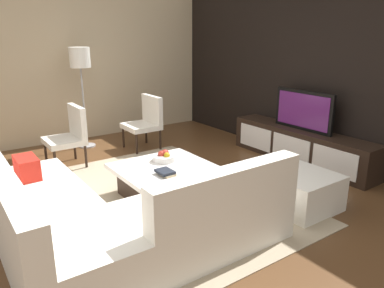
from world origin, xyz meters
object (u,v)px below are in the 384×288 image
accent_chair_near (70,133)px  ottoman (301,191)px  sectional_couch (108,217)px  floor_lamp (80,63)px  book_stack (166,172)px  media_console (300,146)px  television (304,110)px  coffee_table (165,181)px  fruit_bowl (164,157)px  accent_chair_far (146,119)px

accent_chair_near → ottoman: bearing=21.2°
sectional_couch → floor_lamp: floor_lamp is taller
book_stack → ottoman: bearing=53.6°
media_console → accent_chair_near: accent_chair_near is taller
media_console → accent_chair_near: 3.38m
television → coffee_table: (-0.10, -2.30, -0.59)m
television → sectional_couch: (0.51, -3.27, -0.50)m
fruit_bowl → book_stack: 0.46m
coffee_table → fruit_bowl: (-0.18, 0.10, 0.23)m
sectional_couch → fruit_bowl: size_ratio=8.38×
floor_lamp → ottoman: 3.97m
media_console → accent_chair_near: bearing=-122.9°
sectional_couch → accent_chair_near: accent_chair_near is taller
ottoman → television: bearing=129.3°
sectional_couch → fruit_bowl: 1.34m
accent_chair_near → sectional_couch: bearing=-18.8°
coffee_table → accent_chair_near: bearing=-162.9°
coffee_table → floor_lamp: size_ratio=0.65×
television → book_stack: (0.12, -2.42, -0.38)m
media_console → television: (-0.00, 0.00, 0.54)m
coffee_table → media_console: bearing=87.5°
ottoman → accent_chair_near: bearing=-150.5°
floor_lamp → sectional_couch: bearing=-16.7°
ottoman → fruit_bowl: fruit_bowl is taller
television → accent_chair_near: 3.39m
sectional_couch → book_stack: 0.94m
accent_chair_far → floor_lamp: bearing=-139.1°
television → book_stack: size_ratio=4.56×
accent_chair_near → ottoman: (2.84, 1.61, -0.29)m
television → ottoman: 1.69m
sectional_couch → book_stack: sectional_couch is taller
book_stack → accent_chair_far: bearing=156.8°
accent_chair_near → fruit_bowl: (1.55, 0.64, -0.06)m
ottoman → accent_chair_far: (-2.97, -0.30, 0.29)m
coffee_table → ottoman: 1.54m
fruit_bowl → media_console: bearing=82.7°
media_console → floor_lamp: (-2.61, -2.33, 1.14)m
accent_chair_near → accent_chair_far: 1.31m
accent_chair_far → book_stack: bearing=-33.4°
accent_chair_near → accent_chair_far: same height
sectional_couch → floor_lamp: (-3.12, 0.93, 1.10)m
accent_chair_near → ottoman: accent_chair_near is taller
television → fruit_bowl: bearing=-97.3°
media_console → accent_chair_far: (-1.96, -1.53, 0.24)m
sectional_couch → floor_lamp: bearing=163.3°
sectional_couch → fruit_bowl: sectional_couch is taller
television → media_console: bearing=-90.0°
television → accent_chair_far: (-1.96, -1.53, -0.30)m
coffee_table → fruit_bowl: 0.31m
media_console → television: size_ratio=2.39×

